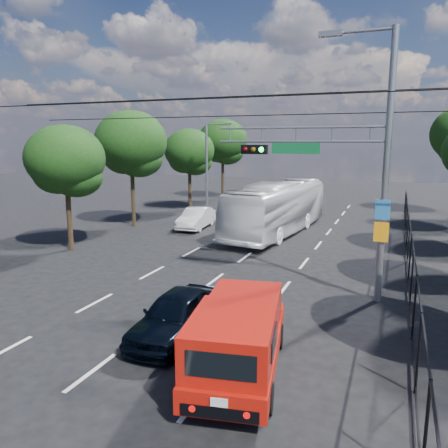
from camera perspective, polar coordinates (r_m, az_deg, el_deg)
The scene contains 14 objects.
ground at distance 12.15m, azimuth -16.93°, elevation -18.02°, with size 120.00×120.00×0.00m, color black.
lane_markings at distance 23.94m, azimuth 4.31°, elevation -3.20°, with size 6.12×38.00×0.01m.
signal_mast at distance 16.28m, azimuth 16.21°, elevation 8.52°, with size 6.43×0.39×9.50m.
streetlight_left at distance 33.01m, azimuth -2.00°, elevation 7.57°, with size 2.09×0.22×7.08m.
utility_wires at distance 18.43m, azimuth -0.35°, elevation 15.34°, with size 22.00×5.04×0.74m.
fence_right at distance 20.93m, azimuth 23.07°, elevation -3.18°, with size 0.06×34.03×2.00m.
tree_left_b at distance 24.32m, azimuth -19.89°, elevation 7.34°, with size 4.08×4.08×6.63m.
tree_left_c at distance 30.23m, azimuth -11.98°, elevation 9.81°, with size 4.80×4.80×7.80m.
tree_left_d at distance 37.00m, azimuth -4.50°, elevation 9.08°, with size 4.20×4.20×6.83m.
tree_left_e at distance 44.39m, azimuth -0.14°, elevation 10.43°, with size 4.92×4.92×7.99m.
red_pickup at distance 11.12m, azimuth 1.99°, elevation -14.39°, with size 2.75×5.42×1.93m.
navy_hatchback at distance 13.27m, azimuth -6.24°, elevation -11.70°, with size 1.65×4.10×1.40m, color black.
white_bus at distance 27.84m, azimuth 7.02°, elevation 2.10°, with size 2.72×11.63×3.24m, color silver.
white_van at distance 29.35m, azimuth -3.65°, elevation 0.76°, with size 1.45×4.16×1.37m, color silver.
Camera 1 is at (6.87, -8.21, 5.74)m, focal length 35.00 mm.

